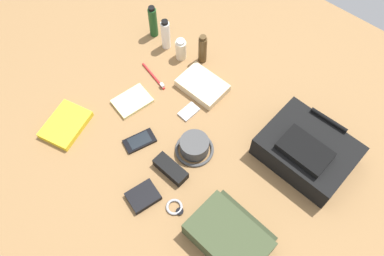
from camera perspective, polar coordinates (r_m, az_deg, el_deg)
ground_plane at (r=1.65m, az=0.00°, el=-0.90°), size 2.64×2.02×0.02m
backpack at (r=1.60m, az=15.85°, el=-3.05°), size 0.35×0.28×0.14m
toiletry_pouch at (r=1.45m, az=5.21°, el=-15.01°), size 0.28×0.24×0.09m
bucket_hat at (r=1.58m, az=0.35°, el=-2.62°), size 0.15×0.15×0.07m
shampoo_bottle at (r=1.91m, az=-5.50°, el=14.65°), size 0.04×0.04×0.17m
toothpaste_tube at (r=1.86m, az=-3.72°, el=12.97°), size 0.04×0.04×0.16m
lotion_bottle at (r=1.83m, az=-1.57°, el=10.99°), size 0.05×0.05×0.11m
cologne_bottle at (r=1.80m, az=1.50°, el=11.01°), size 0.04×0.04×0.15m
paperback_novel at (r=1.73m, az=-17.31°, el=0.43°), size 0.18×0.22×0.03m
cell_phone at (r=1.63m, az=-7.37°, el=-1.81°), size 0.11×0.14×0.01m
media_player at (r=1.69m, az=-0.46°, el=2.30°), size 0.06×0.09×0.01m
wristwatch at (r=1.51m, az=-2.39°, el=-11.10°), size 0.07×0.06×0.01m
toothbrush at (r=1.80m, az=-5.27°, el=7.11°), size 0.17×0.05×0.02m
wallet at (r=1.53m, az=-6.88°, el=-9.50°), size 0.12×0.13×0.02m
notepad at (r=1.73m, az=-8.40°, el=3.75°), size 0.14×0.17×0.02m
folded_towel at (r=1.75m, az=1.48°, el=5.98°), size 0.20×0.15×0.04m
sunglasses_case at (r=1.55m, az=-3.02°, el=-5.78°), size 0.14×0.06×0.04m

